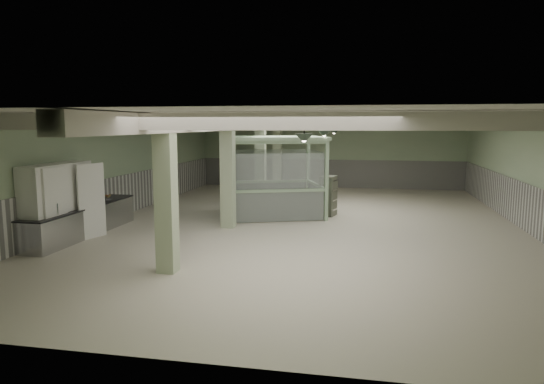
% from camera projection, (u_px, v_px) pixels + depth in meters
% --- Properties ---
extents(floor, '(20.00, 20.00, 0.00)m').
position_uv_depth(floor, '(307.00, 224.00, 16.54)').
color(floor, silver).
rests_on(floor, ground).
extents(ceiling, '(14.00, 20.00, 0.02)m').
position_uv_depth(ceiling, '(308.00, 117.00, 16.04)').
color(ceiling, beige).
rests_on(ceiling, wall_back).
extents(wall_back, '(14.00, 0.02, 3.60)m').
position_uv_depth(wall_back, '(330.00, 154.00, 26.01)').
color(wall_back, '#A6BD97').
rests_on(wall_back, floor).
extents(wall_front, '(14.00, 0.02, 3.60)m').
position_uv_depth(wall_front, '(220.00, 241.00, 6.57)').
color(wall_front, '#A6BD97').
rests_on(wall_front, floor).
extents(wall_left, '(0.02, 20.00, 3.60)m').
position_uv_depth(wall_left, '(116.00, 168.00, 17.61)').
color(wall_left, '#A6BD97').
rests_on(wall_left, floor).
extents(wall_right, '(0.02, 20.00, 3.60)m').
position_uv_depth(wall_right, '(533.00, 176.00, 14.97)').
color(wall_right, '#A6BD97').
rests_on(wall_right, floor).
extents(wainscot_left, '(0.05, 19.90, 1.50)m').
position_uv_depth(wainscot_left, '(118.00, 197.00, 17.75)').
color(wainscot_left, silver).
rests_on(wainscot_left, floor).
extents(wainscot_right, '(0.05, 19.90, 1.50)m').
position_uv_depth(wainscot_right, '(529.00, 209.00, 15.12)').
color(wainscot_right, silver).
rests_on(wainscot_right, floor).
extents(wainscot_back, '(13.90, 0.05, 1.50)m').
position_uv_depth(wainscot_back, '(329.00, 174.00, 26.13)').
color(wainscot_back, silver).
rests_on(wainscot_back, floor).
extents(girder, '(0.45, 19.90, 0.40)m').
position_uv_depth(girder, '(235.00, 124.00, 16.54)').
color(girder, beige).
rests_on(girder, ceiling).
extents(beam_a, '(13.90, 0.35, 0.32)m').
position_uv_depth(beam_a, '(260.00, 121.00, 8.77)').
color(beam_a, beige).
rests_on(beam_a, ceiling).
extents(beam_b, '(13.90, 0.35, 0.32)m').
position_uv_depth(beam_b, '(283.00, 122.00, 11.21)').
color(beam_b, beige).
rests_on(beam_b, ceiling).
extents(beam_c, '(13.90, 0.35, 0.32)m').
position_uv_depth(beam_c, '(298.00, 123.00, 13.64)').
color(beam_c, beige).
rests_on(beam_c, ceiling).
extents(beam_d, '(13.90, 0.35, 0.32)m').
position_uv_depth(beam_d, '(308.00, 123.00, 16.07)').
color(beam_d, beige).
rests_on(beam_d, ceiling).
extents(beam_e, '(13.90, 0.35, 0.32)m').
position_uv_depth(beam_e, '(316.00, 123.00, 18.50)').
color(beam_e, beige).
rests_on(beam_e, ceiling).
extents(beam_f, '(13.90, 0.35, 0.32)m').
position_uv_depth(beam_f, '(322.00, 123.00, 20.93)').
color(beam_f, beige).
rests_on(beam_f, ceiling).
extents(beam_g, '(13.90, 0.35, 0.32)m').
position_uv_depth(beam_g, '(326.00, 124.00, 23.36)').
color(beam_g, beige).
rests_on(beam_g, ceiling).
extents(column_a, '(0.42, 0.42, 3.60)m').
position_uv_depth(column_a, '(166.00, 194.00, 10.93)').
color(column_a, '#B4C7A0').
rests_on(column_a, floor).
extents(column_b, '(0.42, 0.42, 3.60)m').
position_uv_depth(column_b, '(228.00, 173.00, 15.79)').
color(column_b, '#B4C7A0').
rests_on(column_b, floor).
extents(column_c, '(0.42, 0.42, 3.60)m').
position_uv_depth(column_c, '(261.00, 162.00, 20.65)').
color(column_c, '#B4C7A0').
rests_on(column_c, floor).
extents(column_d, '(0.42, 0.42, 3.60)m').
position_uv_depth(column_d, '(277.00, 156.00, 24.54)').
color(column_d, '#B4C7A0').
rests_on(column_d, floor).
extents(pendant_front, '(0.44, 0.44, 0.22)m').
position_uv_depth(pendant_front, '(304.00, 138.00, 11.16)').
color(pendant_front, '#29372B').
rests_on(pendant_front, ceiling).
extents(pendant_mid, '(0.44, 0.44, 0.22)m').
position_uv_depth(pendant_mid, '(324.00, 134.00, 16.51)').
color(pendant_mid, '#29372B').
rests_on(pendant_mid, ceiling).
extents(pendant_back, '(0.44, 0.44, 0.22)m').
position_uv_depth(pendant_back, '(334.00, 132.00, 21.37)').
color(pendant_back, '#29372B').
rests_on(pendant_back, ceiling).
extents(prep_counter, '(0.87, 5.00, 0.91)m').
position_uv_depth(prep_counter, '(83.00, 221.00, 14.78)').
color(prep_counter, '#A9AAAE').
rests_on(prep_counter, floor).
extents(pitcher_near, '(0.21, 0.24, 0.30)m').
position_uv_depth(pitcher_near, '(94.00, 199.00, 15.12)').
color(pitcher_near, '#A9AAAE').
rests_on(pitcher_near, prep_counter).
extents(pitcher_far, '(0.26, 0.28, 0.29)m').
position_uv_depth(pitcher_far, '(63.00, 207.00, 13.78)').
color(pitcher_far, '#A9AAAE').
rests_on(pitcher_far, prep_counter).
extents(veg_colander, '(0.50, 0.50, 0.18)m').
position_uv_depth(veg_colander, '(106.00, 198.00, 15.88)').
color(veg_colander, '#3F4044').
rests_on(veg_colander, prep_counter).
extents(orange_bowl, '(0.26, 0.26, 0.09)m').
position_uv_depth(orange_bowl, '(33.00, 217.00, 12.73)').
color(orange_bowl, '#B2B2B7').
rests_on(orange_bowl, prep_counter).
extents(walkin_cooler, '(0.97, 2.57, 2.36)m').
position_uv_depth(walkin_cooler, '(59.00, 202.00, 13.74)').
color(walkin_cooler, white).
rests_on(walkin_cooler, floor).
extents(guard_booth, '(4.45, 4.12, 2.94)m').
position_uv_depth(guard_booth, '(273.00, 163.00, 17.98)').
color(guard_booth, '#9BBB96').
rests_on(guard_booth, floor).
extents(filing_cabinet, '(0.64, 0.79, 1.49)m').
position_uv_depth(filing_cabinet, '(328.00, 196.00, 18.00)').
color(filing_cabinet, '#585D4D').
rests_on(filing_cabinet, floor).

